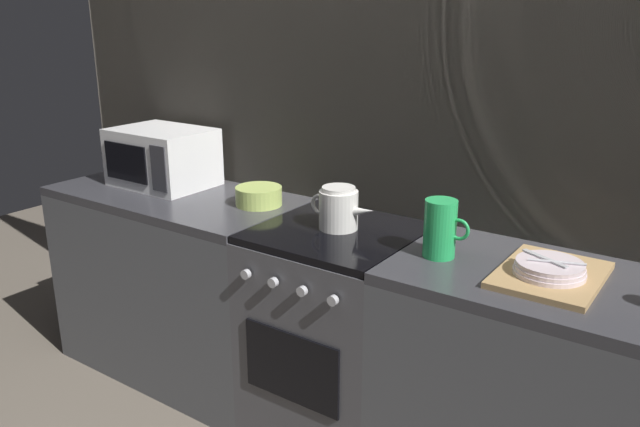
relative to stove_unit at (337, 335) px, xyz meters
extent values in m
cube|color=#A39989|center=(0.00, 0.33, 0.75)|extent=(3.60, 0.05, 2.40)
cube|color=beige|center=(0.00, 0.30, 0.75)|extent=(3.58, 0.01, 2.39)
cube|color=#515459|center=(-0.90, 0.00, -0.02)|extent=(1.20, 0.60, 0.86)
cube|color=#38383D|center=(-0.90, 0.00, 0.43)|extent=(1.20, 0.60, 0.04)
cube|color=#4C4C51|center=(0.00, 0.00, -0.01)|extent=(0.60, 0.60, 0.87)
cube|color=black|center=(0.00, 0.00, 0.44)|extent=(0.59, 0.59, 0.03)
cube|color=black|center=(0.00, -0.30, 0.00)|extent=(0.42, 0.01, 0.28)
cylinder|color=#B7B7BC|center=(-0.19, -0.32, 0.33)|extent=(0.04, 0.02, 0.04)
cylinder|color=#B7B7BC|center=(-0.06, -0.32, 0.33)|extent=(0.04, 0.02, 0.04)
cylinder|color=#B7B7BC|center=(0.06, -0.32, 0.33)|extent=(0.04, 0.02, 0.04)
cylinder|color=#B7B7BC|center=(0.19, -0.32, 0.33)|extent=(0.04, 0.02, 0.04)
cube|color=#515459|center=(0.90, 0.00, -0.02)|extent=(1.20, 0.60, 0.86)
cube|color=#38383D|center=(0.90, 0.00, 0.43)|extent=(1.20, 0.60, 0.04)
cube|color=white|center=(-1.05, 0.08, 0.59)|extent=(0.46, 0.34, 0.27)
cube|color=black|center=(-1.10, -0.10, 0.59)|extent=(0.28, 0.01, 0.17)
cube|color=#333338|center=(-0.88, -0.10, 0.59)|extent=(0.09, 0.01, 0.21)
cylinder|color=white|center=(-0.01, 0.02, 0.53)|extent=(0.15, 0.15, 0.15)
cylinder|color=white|center=(-0.01, 0.02, 0.61)|extent=(0.13, 0.13, 0.02)
cone|color=white|center=(0.10, 0.02, 0.54)|extent=(0.10, 0.04, 0.05)
torus|color=white|center=(-0.09, 0.02, 0.53)|extent=(0.08, 0.01, 0.08)
cylinder|color=#B7D166|center=(-0.46, 0.08, 0.49)|extent=(0.20, 0.20, 0.08)
cylinder|color=green|center=(0.43, -0.03, 0.55)|extent=(0.11, 0.11, 0.20)
torus|color=green|center=(0.50, -0.03, 0.56)|extent=(0.08, 0.01, 0.08)
cube|color=tan|center=(0.80, 0.00, 0.46)|extent=(0.30, 0.40, 0.02)
cylinder|color=silver|center=(0.80, -0.02, 0.48)|extent=(0.22, 0.22, 0.01)
cylinder|color=silver|center=(0.80, -0.02, 0.49)|extent=(0.21, 0.21, 0.01)
cylinder|color=silver|center=(0.80, -0.02, 0.51)|extent=(0.21, 0.21, 0.01)
cylinder|color=silver|center=(0.82, -0.02, 0.52)|extent=(0.16, 0.07, 0.01)
cube|color=silver|center=(0.78, -0.01, 0.52)|extent=(0.16, 0.09, 0.00)
camera|label=1|loc=(1.25, -1.91, 1.25)|focal=35.49mm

